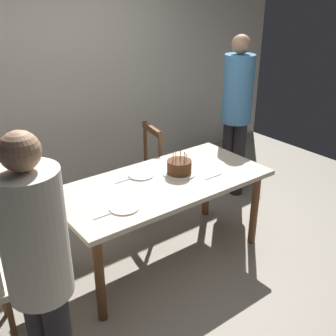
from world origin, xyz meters
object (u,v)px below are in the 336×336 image
Objects in this scene: chair_spindle_back at (138,175)px; birthday_cake at (179,168)px; person_celebrant at (39,268)px; person_guest at (237,108)px; chair_upholstered at (12,265)px; plate_near_celebrant at (124,207)px; plate_far_side at (141,175)px; dining_table at (163,190)px.

birthday_cake is at bearing -93.11° from chair_spindle_back.
person_guest is (2.67, 1.25, 0.07)m from person_celebrant.
chair_spindle_back is 1.29m from person_guest.
chair_spindle_back and chair_upholstered have the same top height.
plate_near_celebrant is at bearing 33.68° from person_celebrant.
chair_spindle_back is at bearing 60.23° from plate_far_side.
dining_table is 1.88× the size of chair_upholstered.
plate_far_side is 0.23× the size of chair_upholstered.
plate_near_celebrant is 0.23× the size of chair_spindle_back.
dining_table is 1.88× the size of chair_spindle_back.
chair_spindle_back reaches higher than birthday_cake.
birthday_cake is at bearing 26.83° from person_celebrant.
person_guest is (1.18, 0.50, 0.21)m from birthday_cake.
person_celebrant is (-1.30, -0.73, 0.28)m from dining_table.
person_celebrant reaches higher than plate_far_side.
plate_near_celebrant reaches higher than dining_table.
chair_upholstered is 2.75m from person_guest.
chair_upholstered is (-0.79, 0.15, -0.23)m from plate_near_celebrant.
birthday_cake reaches higher than dining_table.
plate_near_celebrant is 1.00× the size of plate_far_side.
chair_upholstered is (-1.47, -0.07, -0.28)m from birthday_cake.
plate_near_celebrant is at bearing -136.37° from plate_far_side.
plate_near_celebrant is at bearing -159.19° from person_guest.
chair_spindle_back is at bearing 52.46° from plate_near_celebrant.
chair_spindle_back is 0.57× the size of person_celebrant.
person_guest reaches higher than chair_upholstered.
dining_table is at bearing -159.36° from person_guest.
plate_far_side is 1.52m from person_guest.
chair_upholstered reaches higher than plate_far_side.
plate_far_side is at bearing 43.63° from plate_near_celebrant.
person_guest reaches higher than chair_spindle_back.
person_guest is at bearing 22.69° from birthday_cake.
birthday_cake is at bearing 6.40° from dining_table.
chair_spindle_back is (0.22, 0.74, -0.21)m from dining_table.
plate_far_side is at bearing 11.27° from chair_upholstered.
person_guest is (1.15, -0.22, 0.56)m from chair_spindle_back.
birthday_cake is at bearing 17.43° from plate_near_celebrant.
dining_table is 0.24m from birthday_cake.
dining_table is at bearing -106.87° from chair_spindle_back.
person_guest reaches higher than dining_table.
chair_spindle_back is 1.00× the size of chair_upholstered.
dining_table is at bearing -173.60° from birthday_cake.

